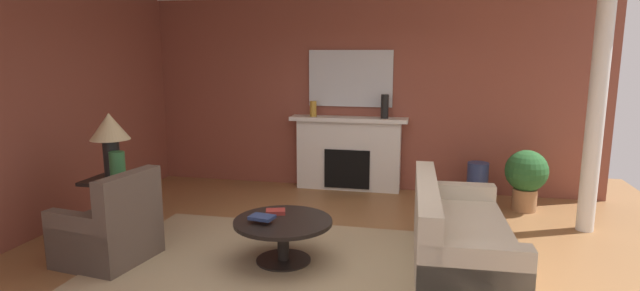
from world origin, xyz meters
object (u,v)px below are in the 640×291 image
Objects in this scene: armchair_near_window at (110,232)px; vase_mantel_left at (313,109)px; side_table at (115,203)px; vase_on_side_table at (118,167)px; sofa at (457,239)px; mantel_mirror at (350,78)px; vase_tall_corner at (477,183)px; coffee_table at (283,231)px; potted_plant at (526,175)px; fireplace at (348,155)px; table_lamp at (110,133)px; vase_mantel_right at (385,106)px.

armchair_near_window is 3.62m from vase_mantel_left.
vase_on_side_table reaches higher than side_table.
mantel_mirror is at bearing 118.72° from sofa.
armchair_near_window is 2.81× the size of vase_on_side_table.
mantel_mirror is 3.68m from vase_on_side_table.
vase_tall_corner is at bearing 29.04° from side_table.
armchair_near_window is 1.36× the size of side_table.
armchair_near_window is 1.77m from coffee_table.
vase_on_side_table is 5.16m from potted_plant.
fireplace reaches higher than coffee_table.
vase_mantel_left is at bearing 174.21° from vase_tall_corner.
armchair_near_window is 1.63× the size of vase_tall_corner.
potted_plant is at bearing -14.91° from mantel_mirror.
armchair_near_window is at bearing -113.19° from vase_mantel_left.
vase_mantel_left is (-0.55, -0.05, 0.72)m from fireplace.
sofa reaches higher than vase_tall_corner.
coffee_table is at bearing -7.38° from side_table.
fireplace reaches higher than armchair_near_window.
table_lamp is at bearing -150.96° from vase_tall_corner.
mantel_mirror is 2.43m from vase_tall_corner.
vase_on_side_table is at bearing -134.85° from vase_mantel_right.
armchair_near_window is at bearing -168.36° from coffee_table.
potted_plant is (4.44, 2.71, 0.19)m from armchair_near_window.
vase_mantel_right reaches higher than sofa.
fireplace is 1.39× the size of mantel_mirror.
vase_tall_corner is at bearing -10.39° from vase_mantel_right.
vase_tall_corner is 0.70× the size of potted_plant.
mantel_mirror is 3.62× the size of vase_mantel_right.
sofa is at bearing -69.54° from vase_mantel_right.
vase_on_side_table is (-1.59, -2.70, -0.39)m from vase_mantel_left.
sofa is at bearing -99.33° from vase_tall_corner.
mantel_mirror is 1.86× the size of side_table.
vase_tall_corner is (1.91, -0.30, -0.25)m from fireplace.
vase_tall_corner is at bearing 29.04° from table_lamp.
table_lamp is (0.00, -0.00, 0.82)m from side_table.
vase_mantel_left is 3.16m from vase_on_side_table.
vase_on_side_table is (-0.21, 0.51, 0.56)m from armchair_near_window.
mantel_mirror is 1.37× the size of armchair_near_window.
coffee_table is at bearing 11.64° from armchair_near_window.
vase_mantel_right reaches higher than fireplace.
side_table is at bearing -150.96° from vase_tall_corner.
potted_plant is (4.80, 2.08, -0.73)m from table_lamp.
armchair_near_window reaches higher than coffee_table.
sofa is at bearing -0.46° from table_lamp.
table_lamp is at bearing -137.70° from vase_mantel_right.
armchair_near_window is (-1.93, -3.38, -1.42)m from mantel_mirror.
potted_plant is at bearing 23.45° from table_lamp.
sofa is at bearing 1.39° from vase_on_side_table.
table_lamp is (-2.29, -2.63, 0.68)m from fireplace.
table_lamp is 0.90× the size of potted_plant.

